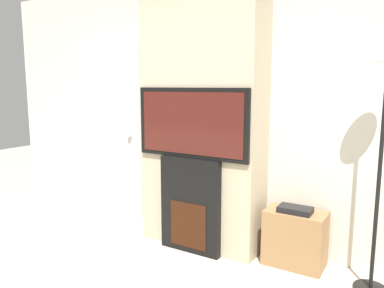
{
  "coord_description": "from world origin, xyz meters",
  "views": [
    {
      "loc": [
        1.79,
        -1.33,
        1.58
      ],
      "look_at": [
        0.0,
        1.58,
        1.04
      ],
      "focal_mm": 35.0,
      "sensor_mm": 36.0,
      "label": 1
    }
  ],
  "objects_px": {
    "television": "(192,123)",
    "media_stand": "(295,237)",
    "floor_lamp": "(383,126)",
    "fireplace": "(192,205)"
  },
  "relations": [
    {
      "from": "television",
      "to": "media_stand",
      "type": "relative_size",
      "value": 2.13
    },
    {
      "from": "television",
      "to": "floor_lamp",
      "type": "distance_m",
      "value": 1.56
    },
    {
      "from": "television",
      "to": "floor_lamp",
      "type": "height_order",
      "value": "floor_lamp"
    },
    {
      "from": "media_stand",
      "to": "floor_lamp",
      "type": "bearing_deg",
      "value": -9.81
    },
    {
      "from": "fireplace",
      "to": "floor_lamp",
      "type": "bearing_deg",
      "value": 4.12
    },
    {
      "from": "fireplace",
      "to": "media_stand",
      "type": "xyz_separation_m",
      "value": [
        0.93,
        0.22,
        -0.2
      ]
    },
    {
      "from": "floor_lamp",
      "to": "media_stand",
      "type": "distance_m",
      "value": 1.21
    },
    {
      "from": "television",
      "to": "floor_lamp",
      "type": "relative_size",
      "value": 0.62
    },
    {
      "from": "floor_lamp",
      "to": "media_stand",
      "type": "relative_size",
      "value": 3.41
    },
    {
      "from": "television",
      "to": "media_stand",
      "type": "bearing_deg",
      "value": 13.53
    }
  ]
}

